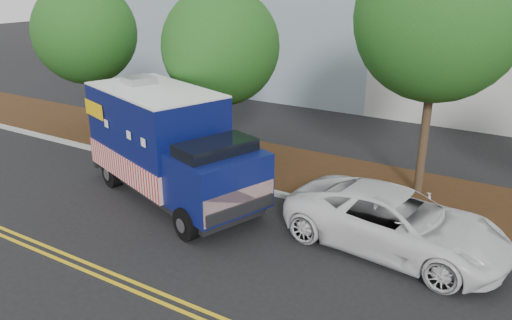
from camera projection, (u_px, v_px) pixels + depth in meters
The scene contains 11 objects.
ground at pixel (176, 191), 16.12m from camera, with size 120.00×120.00×0.00m, color black.
curb at pixel (202, 175), 17.21m from camera, with size 120.00×0.18×0.15m, color #9E9E99.
mulch_strip at pixel (236, 157), 18.90m from camera, with size 120.00×4.00×0.15m, color black.
centerline_near at pixel (62, 253), 12.55m from camera, with size 120.00×0.10×0.01m, color gold.
centerline_far at pixel (53, 257), 12.35m from camera, with size 120.00×0.10×0.01m, color gold.
tree_a at pixel (85, 33), 20.03m from camera, with size 4.12×4.12×6.46m.
tree_b at pixel (221, 47), 17.60m from camera, with size 4.19×4.19×6.29m.
tree_c at pixel (439, 18), 13.88m from camera, with size 4.73×4.73×7.81m.
sign_post at pixel (104, 120), 19.60m from camera, with size 0.06×0.06×2.40m, color #473828.
food_truck at pixel (167, 147), 15.32m from camera, with size 7.14×4.49×3.55m.
white_car at pixel (396, 221), 12.49m from camera, with size 2.56×5.55×1.54m, color white.
Camera 1 is at (9.88, -11.26, 6.57)m, focal length 35.00 mm.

